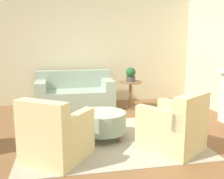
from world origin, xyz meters
name	(u,v)px	position (x,y,z in m)	size (l,w,h in m)	color
ground_plane	(110,139)	(0.00, 0.00, 0.00)	(16.00, 16.00, 0.00)	brown
wall_back	(89,50)	(0.00, 2.87, 1.40)	(9.61, 0.12, 2.80)	beige
rug	(110,139)	(0.00, 0.00, 0.01)	(2.88, 2.21, 0.01)	#B2A893
couch	(75,95)	(-0.43, 2.23, 0.33)	(1.84, 0.91, 0.90)	#9EB29E
armchair_left	(55,136)	(-0.88, -0.61, 0.35)	(1.07, 1.10, 0.89)	beige
armchair_right	(175,128)	(0.88, -0.61, 0.35)	(1.07, 1.10, 0.89)	beige
ottoman_table	(103,122)	(-0.10, 0.06, 0.29)	(0.77, 0.77, 0.45)	#9EB29E
side_table	(130,90)	(0.89, 1.94, 0.45)	(0.54, 0.54, 0.66)	olive
potted_plant_on_side_table	(131,74)	(0.89, 1.94, 0.84)	(0.24, 0.24, 0.34)	#4C4742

